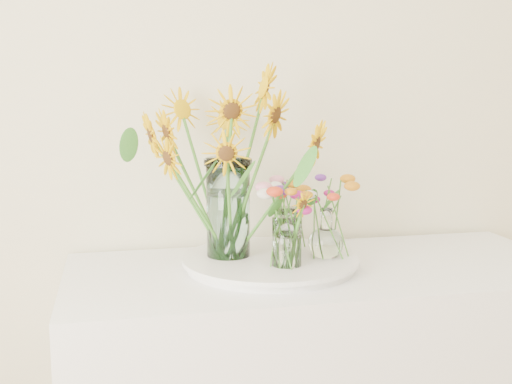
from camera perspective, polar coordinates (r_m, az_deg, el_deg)
tray at (r=1.77m, az=1.29°, el=-6.35°), size 0.46×0.46×0.02m
mason_jar at (r=1.76m, az=-2.49°, el=-1.43°), size 0.15×0.15×0.28m
sunflower_bouquet at (r=1.74m, az=-2.52°, el=2.73°), size 0.94×0.94×0.53m
small_vase_a at (r=1.67m, az=2.76°, el=-4.51°), size 0.10×0.10×0.13m
wildflower_posy_a at (r=1.66m, az=2.77°, el=-3.01°), size 0.19×0.19×0.22m
small_vase_b at (r=1.77m, az=6.23°, el=-3.66°), size 0.11×0.11×0.14m
wildflower_posy_b at (r=1.76m, az=6.25°, el=-2.23°), size 0.23×0.23×0.23m
small_vase_c at (r=1.85m, az=2.90°, el=-3.35°), size 0.09×0.09×0.12m
wildflower_posy_c at (r=1.84m, az=2.91°, el=-1.98°), size 0.20×0.20×0.21m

